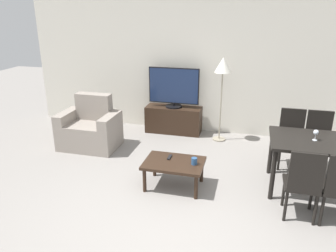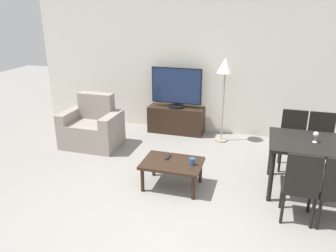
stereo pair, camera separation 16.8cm
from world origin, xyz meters
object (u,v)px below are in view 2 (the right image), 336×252
Objects in this scene: tv at (176,88)px; dining_chair_far at (320,140)px; remote_primary at (168,157)px; cup_white_near at (192,162)px; wine_glass_left at (316,135)px; dining_chair_far_left at (293,137)px; coffee_table at (172,165)px; floor_lamp at (225,71)px; tv_stand at (176,120)px; armchair at (92,128)px; dining_chair_near at (300,184)px; dining_table at (314,149)px.

dining_chair_far is (2.50, -0.95, -0.42)m from tv.
cup_white_near is (0.37, -0.11, 0.04)m from remote_primary.
dining_chair_far reaches higher than wine_glass_left.
dining_chair_far_left reaches higher than wine_glass_left.
floor_lamp is (0.42, 1.89, 0.99)m from coffee_table.
dining_chair_far is (2.00, 1.12, 0.16)m from coffee_table.
dining_chair_far is at bearing 29.39° from coffee_table.
tv_stand is at bearing 90.00° from tv.
tv_stand is 0.70× the size of floor_lamp.
armchair is 1.23× the size of coffee_table.
wine_glass_left is at bearing -36.36° from tv.
coffee_table is at bearing -49.63° from remote_primary.
wine_glass_left is (2.31, -1.70, -0.07)m from tv.
armchair is 1.67m from tv_stand.
armchair reaches higher than coffee_table.
dining_chair_near and dining_chair_far have the same top height.
wine_glass_left is (0.19, 0.73, 0.34)m from dining_chair_near.
floor_lamp is at bearing 132.44° from dining_table.
dining_chair_far is (0.39, 1.48, 0.00)m from dining_chair_near.
dining_chair_far is at bearing 1.99° from armchair.
dining_chair_far_left is at bearing 35.00° from coffee_table.
armchair is at bearing 170.34° from dining_table.
coffee_table is 5.58× the size of wine_glass_left.
wine_glass_left is (1.89, 0.27, 0.45)m from remote_primary.
wine_glass_left is at bearing -47.82° from floor_lamp.
coffee_table is at bearing -76.20° from tv.
floor_lamp reaches higher than wine_glass_left.
armchair is 3.78m from dining_chair_far.
remote_primary is (1.68, -0.89, 0.06)m from armchair.
cup_white_near is at bearing -25.93° from armchair.
tv_stand is at bearing 101.99° from remote_primary.
dining_table is at bearing 81.63° from wine_glass_left.
armchair is 2.03m from coffee_table.
remote_primary is 1.96m from wine_glass_left.
dining_table is 1.93m from remote_primary.
remote_primary is at bearing -27.75° from armchair.
dining_chair_near is at bearing -48.93° from tv.
wine_glass_left is (1.52, 0.38, 0.41)m from cup_white_near.
remote_primary is (-1.89, -0.28, -0.25)m from dining_table.
dining_chair_near is at bearing -14.72° from cup_white_near.
tv is at bearing 159.28° from dining_chair_far.
floor_lamp is (0.93, -0.18, 1.06)m from tv_stand.
floor_lamp is at bearing -10.99° from tv.
wine_glass_left is (-0.00, -0.01, 0.20)m from dining_table.
coffee_table is at bearing -145.00° from dining_chair_far_left.
wine_glass_left is at bearing -104.71° from dining_chair_far.
tv reaches higher than dining_chair_near.
floor_lamp is (2.20, 0.90, 0.99)m from armchair.
tv is at bearing 102.01° from remote_primary.
floor_lamp is 10.35× the size of remote_primary.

